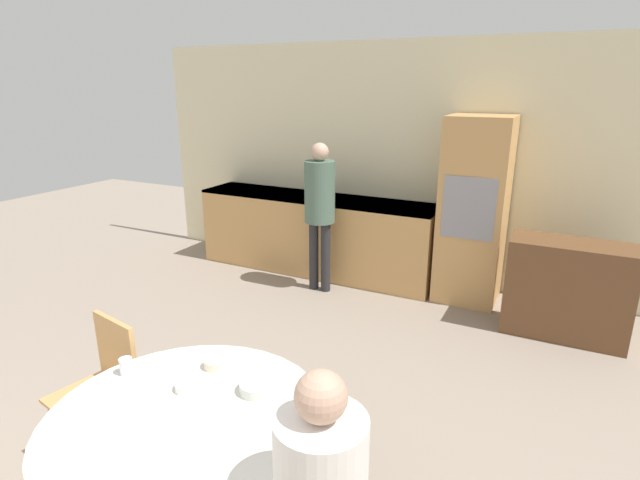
% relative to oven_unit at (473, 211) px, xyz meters
% --- Properties ---
extents(wall_back, '(6.50, 0.05, 2.60)m').
position_rel_oven_unit_xyz_m(wall_back, '(-0.79, 0.34, 0.37)').
color(wall_back, beige).
rests_on(wall_back, ground_plane).
extents(kitchen_counter, '(2.85, 0.60, 0.91)m').
position_rel_oven_unit_xyz_m(kitchen_counter, '(-1.77, -0.01, -0.47)').
color(kitchen_counter, tan).
rests_on(kitchen_counter, ground_plane).
extents(oven_unit, '(0.62, 0.59, 1.87)m').
position_rel_oven_unit_xyz_m(oven_unit, '(0.00, 0.00, 0.00)').
color(oven_unit, tan).
rests_on(oven_unit, ground_plane).
extents(sideboard, '(1.01, 0.45, 0.86)m').
position_rel_oven_unit_xyz_m(sideboard, '(0.93, -0.43, -0.50)').
color(sideboard, brown).
rests_on(sideboard, ground_plane).
extents(dining_table, '(1.28, 1.28, 0.73)m').
position_rel_oven_unit_xyz_m(dining_table, '(-0.57, -3.59, -0.42)').
color(dining_table, brown).
rests_on(dining_table, ground_plane).
extents(chair_far_left, '(0.47, 0.47, 0.86)m').
position_rel_oven_unit_xyz_m(chair_far_left, '(-1.44, -3.33, -0.44)').
color(chair_far_left, tan).
rests_on(chair_far_left, ground_plane).
extents(person_standing, '(0.32, 0.32, 1.59)m').
position_rel_oven_unit_xyz_m(person_standing, '(-1.47, -0.51, 0.05)').
color(person_standing, '#262628').
rests_on(person_standing, ground_plane).
extents(cup, '(0.07, 0.07, 0.09)m').
position_rel_oven_unit_xyz_m(cup, '(-1.08, -3.46, -0.16)').
color(cup, silver).
rests_on(cup, dining_table).
extents(bowl_near, '(0.17, 0.17, 0.05)m').
position_rel_oven_unit_xyz_m(bowl_near, '(-0.39, -3.29, -0.18)').
color(bowl_near, silver).
rests_on(bowl_near, dining_table).
extents(bowl_centre, '(0.14, 0.14, 0.04)m').
position_rel_oven_unit_xyz_m(bowl_centre, '(-0.70, -3.42, -0.19)').
color(bowl_centre, white).
rests_on(bowl_centre, dining_table).
extents(bowl_far, '(0.13, 0.13, 0.05)m').
position_rel_oven_unit_xyz_m(bowl_far, '(-0.71, -3.20, -0.18)').
color(bowl_far, beige).
rests_on(bowl_far, dining_table).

